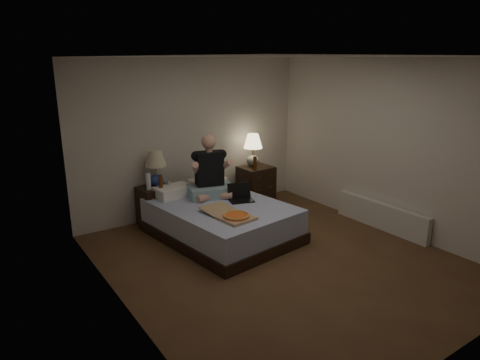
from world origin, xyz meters
TOP-DOWN VIEW (x-y plane):
  - floor at (0.00, 0.00)m, footprint 4.00×4.50m
  - ceiling at (0.00, 0.00)m, footprint 4.00×4.50m
  - wall_back at (0.00, 2.25)m, footprint 4.00×0.00m
  - wall_front at (0.00, -2.25)m, footprint 4.00×0.00m
  - wall_left at (-2.00, 0.00)m, footprint 0.00×4.50m
  - wall_right at (2.00, 0.00)m, footprint 0.00×4.50m
  - bed at (-0.22, 1.06)m, footprint 1.71×2.14m
  - nightstand_left at (-0.81, 2.02)m, footprint 0.50×0.45m
  - nightstand_right at (1.01, 1.89)m, footprint 0.55×0.50m
  - lamp_left at (-0.76, 2.03)m, footprint 0.33×0.33m
  - lamp_right at (1.00, 1.97)m, footprint 0.38×0.38m
  - water_bottle at (-0.92, 1.95)m, footprint 0.07×0.07m
  - soda_can at (-0.62, 1.91)m, footprint 0.07×0.07m
  - beer_bottle_left at (-0.78, 1.83)m, footprint 0.06×0.06m
  - beer_bottle_right at (0.89, 1.76)m, footprint 0.06×0.06m
  - person at (-0.15, 1.46)m, footprint 0.77×0.68m
  - laptop at (0.10, 1.01)m, footprint 0.41×0.37m
  - pizza_box at (-0.37, 0.44)m, footprint 0.49×0.80m
  - radiator at (1.93, -0.04)m, footprint 0.10×1.60m

SIDE VIEW (x-z plane):
  - floor at x=0.00m, z-range 0.00..0.00m
  - radiator at x=1.93m, z-range 0.00..0.40m
  - bed at x=-0.22m, z-range 0.00..0.49m
  - nightstand_left at x=-0.81m, z-range 0.00..0.60m
  - nightstand_right at x=1.01m, z-range 0.00..0.69m
  - pizza_box at x=-0.37m, z-range 0.49..0.57m
  - laptop at x=0.10m, z-range 0.49..0.73m
  - soda_can at x=-0.62m, z-range 0.60..0.70m
  - beer_bottle_left at x=-0.78m, z-range 0.60..0.83m
  - water_bottle at x=-0.92m, z-range 0.60..0.85m
  - beer_bottle_right at x=0.89m, z-range 0.69..0.92m
  - lamp_left at x=-0.76m, z-range 0.60..1.16m
  - person at x=-0.15m, z-range 0.49..1.42m
  - lamp_right at x=1.00m, z-range 0.69..1.25m
  - wall_back at x=0.00m, z-range 0.00..2.50m
  - wall_front at x=0.00m, z-range 0.00..2.50m
  - wall_left at x=-2.00m, z-range 0.00..2.50m
  - wall_right at x=2.00m, z-range 0.00..2.50m
  - ceiling at x=0.00m, z-range 2.50..2.50m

